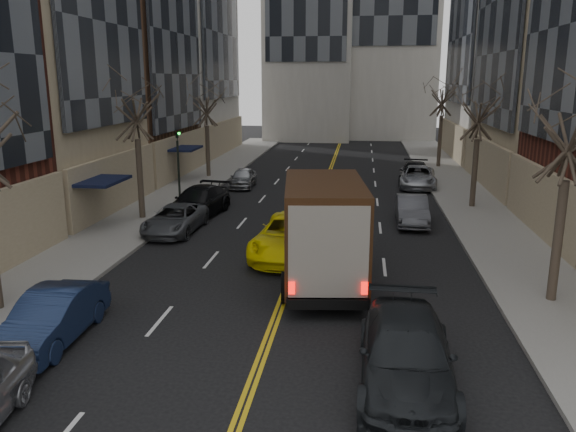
# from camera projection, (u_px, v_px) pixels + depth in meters

# --- Properties ---
(sidewalk_left) EXTENTS (4.00, 66.00, 0.15)m
(sidewalk_left) POSITION_uv_depth(u_px,v_px,m) (181.00, 192.00, 36.13)
(sidewalk_left) COLOR slate
(sidewalk_left) RESTS_ON ground
(sidewalk_right) EXTENTS (4.00, 66.00, 0.15)m
(sidewalk_right) POSITION_uv_depth(u_px,v_px,m) (469.00, 200.00, 33.86)
(sidewalk_right) COLOR slate
(sidewalk_right) RESTS_ON ground
(tree_lf_mid) EXTENTS (3.20, 3.20, 8.91)m
(tree_lf_mid) POSITION_uv_depth(u_px,v_px,m) (135.00, 91.00, 27.81)
(tree_lf_mid) COLOR #382D23
(tree_lf_mid) RESTS_ON sidewalk_left
(tree_lf_far) EXTENTS (3.20, 3.20, 8.12)m
(tree_lf_far) POSITION_uv_depth(u_px,v_px,m) (206.00, 95.00, 40.46)
(tree_lf_far) COLOR #382D23
(tree_lf_far) RESTS_ON sidewalk_left
(tree_rt_near) EXTENTS (3.20, 3.20, 8.71)m
(tree_rt_near) POSITION_uv_depth(u_px,v_px,m) (574.00, 104.00, 16.95)
(tree_rt_near) COLOR #382D23
(tree_rt_near) RESTS_ON sidewalk_right
(tree_rt_mid) EXTENTS (3.20, 3.20, 8.32)m
(tree_rt_mid) POSITION_uv_depth(u_px,v_px,m) (480.00, 98.00, 30.50)
(tree_rt_mid) COLOR #382D23
(tree_rt_mid) RESTS_ON sidewalk_right
(tree_rt_far) EXTENTS (3.20, 3.20, 9.11)m
(tree_rt_far) POSITION_uv_depth(u_px,v_px,m) (443.00, 84.00, 44.81)
(tree_rt_far) COLOR #382D23
(tree_rt_far) RESTS_ON sidewalk_right
(traffic_signal) EXTENTS (0.29, 0.26, 4.70)m
(traffic_signal) POSITION_uv_depth(u_px,v_px,m) (178.00, 162.00, 30.46)
(traffic_signal) COLOR black
(traffic_signal) RESTS_ON sidewalk_left
(ups_truck) EXTENTS (3.48, 7.24, 3.83)m
(ups_truck) POSITION_uv_depth(u_px,v_px,m) (323.00, 231.00, 19.90)
(ups_truck) COLOR black
(ups_truck) RESTS_ON ground
(observer_sedan) EXTENTS (2.35, 5.54, 1.59)m
(observer_sedan) POSITION_uv_depth(u_px,v_px,m) (406.00, 354.00, 13.40)
(observer_sedan) COLOR black
(observer_sedan) RESTS_ON ground
(taxi) EXTENTS (3.17, 6.18, 1.67)m
(taxi) POSITION_uv_depth(u_px,v_px,m) (292.00, 236.00, 23.33)
(taxi) COLOR yellow
(taxi) RESTS_ON ground
(pedestrian) EXTENTS (0.64, 0.75, 1.73)m
(pedestrian) POSITION_uv_depth(u_px,v_px,m) (347.00, 234.00, 23.55)
(pedestrian) COLOR black
(pedestrian) RESTS_ON ground
(parked_lf_b) EXTENTS (1.66, 4.44, 1.45)m
(parked_lf_b) POSITION_uv_depth(u_px,v_px,m) (52.00, 317.00, 15.67)
(parked_lf_b) COLOR #121E3A
(parked_lf_b) RESTS_ON ground
(parked_lf_c) EXTENTS (2.27, 4.72, 1.30)m
(parked_lf_c) POSITION_uv_depth(u_px,v_px,m) (175.00, 219.00, 26.87)
(parked_lf_c) COLOR #484B4F
(parked_lf_c) RESTS_ON ground
(parked_lf_d) EXTENTS (2.89, 5.59, 1.55)m
(parked_lf_d) POSITION_uv_depth(u_px,v_px,m) (198.00, 202.00, 30.02)
(parked_lf_d) COLOR black
(parked_lf_d) RESTS_ON ground
(parked_lf_e) EXTENTS (1.64, 3.82, 1.28)m
(parked_lf_e) POSITION_uv_depth(u_px,v_px,m) (243.00, 178.00, 38.07)
(parked_lf_e) COLOR #939599
(parked_lf_e) RESTS_ON ground
(parked_rt_a) EXTENTS (1.56, 4.33, 1.42)m
(parked_rt_a) POSITION_uv_depth(u_px,v_px,m) (412.00, 210.00, 28.43)
(parked_rt_a) COLOR #494B51
(parked_rt_a) RESTS_ON ground
(parked_rt_b) EXTENTS (2.72, 5.31, 1.44)m
(parked_rt_b) POSITION_uv_depth(u_px,v_px,m) (418.00, 177.00, 38.01)
(parked_rt_b) COLOR #AEB0B6
(parked_rt_b) RESTS_ON ground
(parked_rt_c) EXTENTS (2.58, 5.24, 1.46)m
(parked_rt_c) POSITION_uv_depth(u_px,v_px,m) (415.00, 173.00, 39.38)
(parked_rt_c) COLOR black
(parked_rt_c) RESTS_ON ground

